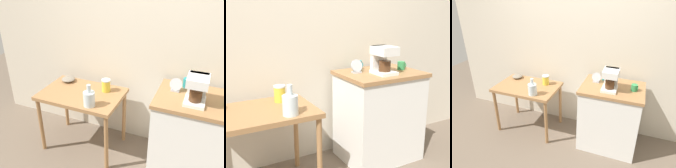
# 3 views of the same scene
# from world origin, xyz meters

# --- Properties ---
(back_wall) EXTENTS (4.40, 0.10, 2.80)m
(back_wall) POSITION_xyz_m (0.10, 0.41, 1.40)
(back_wall) COLOR beige
(back_wall) RESTS_ON ground_plane
(wooden_table) EXTENTS (0.90, 0.60, 0.72)m
(wooden_table) POSITION_xyz_m (-0.62, -0.05, 0.63)
(wooden_table) COLOR #9E7044
(wooden_table) RESTS_ON ground_plane
(kitchen_counter) EXTENTS (0.78, 0.60, 0.90)m
(kitchen_counter) POSITION_xyz_m (0.59, 0.00, 0.45)
(kitchen_counter) COLOR white
(kitchen_counter) RESTS_ON ground_plane
(glass_carafe_vase) EXTENTS (0.12, 0.12, 0.23)m
(glass_carafe_vase) POSITION_xyz_m (-0.42, -0.25, 0.81)
(glass_carafe_vase) COLOR silver
(glass_carafe_vase) RESTS_ON wooden_table
(canister_enamel) EXTENTS (0.10, 0.10, 0.14)m
(canister_enamel) POSITION_xyz_m (-0.39, 0.09, 0.79)
(canister_enamel) COLOR gold
(canister_enamel) RESTS_ON wooden_table
(coffee_maker) EXTENTS (0.18, 0.22, 0.26)m
(coffee_maker) POSITION_xyz_m (0.56, -0.07, 1.04)
(coffee_maker) COLOR white
(coffee_maker) RESTS_ON kitchen_counter
(mug_tall_green) EXTENTS (0.08, 0.07, 0.08)m
(mug_tall_green) POSITION_xyz_m (0.84, -0.01, 0.94)
(mug_tall_green) COLOR #338C4C
(mug_tall_green) RESTS_ON kitchen_counter
(mug_dark_teal) EXTENTS (0.09, 0.08, 0.09)m
(mug_dark_teal) POSITION_xyz_m (0.45, 0.19, 0.94)
(mug_dark_teal) COLOR teal
(mug_dark_teal) RESTS_ON kitchen_counter
(table_clock) EXTENTS (0.12, 0.06, 0.13)m
(table_clock) POSITION_xyz_m (0.36, 0.07, 0.95)
(table_clock) COLOR #B2B5BA
(table_clock) RESTS_ON kitchen_counter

